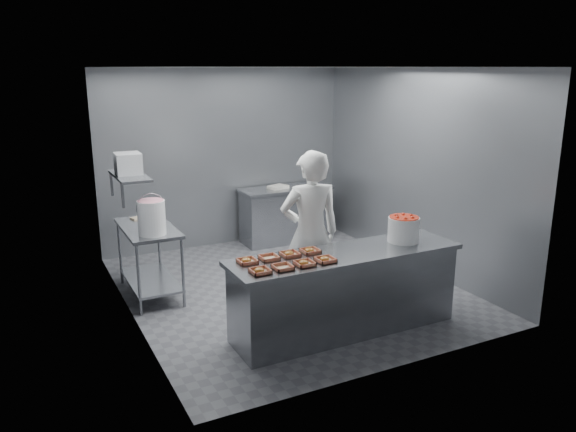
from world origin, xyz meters
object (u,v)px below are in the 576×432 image
object	(u,v)px
tray_3	(325,260)
prep_table	(149,250)
back_counter	(285,214)
tray_6	(290,254)
tray_5	(269,258)
tray_7	(310,251)
appliance	(128,163)
strawberry_tub	(404,228)
tray_2	(304,263)
service_counter	(345,291)
glaze_bucket	(151,217)
tray_1	(283,267)
tray_4	(247,261)
tray_0	(260,271)
worker	(310,234)

from	to	relation	value
tray_3	prep_table	bearing A→B (deg)	121.59
back_counter	tray_6	size ratio (longest dim) A/B	8.01
back_counter	tray_5	distance (m)	3.57
tray_7	appliance	world-z (taller)	appliance
tray_7	appliance	bearing A→B (deg)	128.59
back_counter	strawberry_tub	world-z (taller)	strawberry_tub
tray_2	tray_5	size ratio (longest dim) A/B	1.00
service_counter	glaze_bucket	distance (m)	2.40
strawberry_tub	appliance	distance (m)	3.31
tray_1	tray_5	bearing A→B (deg)	90.00
tray_7	strawberry_tub	xyz separation A→B (m)	(1.13, -0.12, 0.13)
tray_1	glaze_bucket	xyz separation A→B (m)	(-0.84, 1.74, 0.19)
tray_2	tray_3	bearing A→B (deg)	0.00
service_counter	tray_4	bearing A→B (deg)	171.62
glaze_bucket	tray_0	bearing A→B (deg)	-70.95
tray_7	tray_6	bearing A→B (deg)	180.00
back_counter	worker	size ratio (longest dim) A/B	0.78
tray_2	glaze_bucket	bearing A→B (deg)	121.83
worker	appliance	xyz separation A→B (m)	(-1.71, 1.40, 0.73)
tray_4	glaze_bucket	bearing A→B (deg)	112.88
glaze_bucket	tray_3	bearing A→B (deg)	-52.82
strawberry_tub	service_counter	bearing A→B (deg)	-177.31
tray_7	worker	xyz separation A→B (m)	(0.25, 0.44, 0.04)
tray_7	prep_table	bearing A→B (deg)	125.89
tray_4	tray_7	distance (m)	0.72
prep_table	appliance	xyz separation A→B (m)	(-0.17, 0.05, 1.10)
tray_0	tray_5	world-z (taller)	tray_0
tray_7	glaze_bucket	xyz separation A→B (m)	(-1.32, 1.43, 0.19)
prep_table	tray_3	distance (m)	2.50
service_counter	strawberry_tub	size ratio (longest dim) A/B	7.46
worker	glaze_bucket	world-z (taller)	worker
strawberry_tub	appliance	size ratio (longest dim) A/B	1.04
tray_0	worker	distance (m)	1.23
tray_4	tray_7	size ratio (longest dim) A/B	1.00
tray_6	tray_7	bearing A→B (deg)	0.00
tray_1	tray_3	size ratio (longest dim) A/B	1.00
back_counter	tray_6	world-z (taller)	tray_6
prep_table	tray_7	size ratio (longest dim) A/B	6.40
tray_5	tray_6	distance (m)	0.24
prep_table	glaze_bucket	size ratio (longest dim) A/B	2.42
tray_2	tray_3	distance (m)	0.24
prep_table	tray_3	size ratio (longest dim) A/B	6.40
tray_3	strawberry_tub	xyz separation A→B (m)	(1.13, 0.19, 0.13)
tray_2	worker	bearing A→B (deg)	57.37
tray_0	tray_3	xyz separation A→B (m)	(0.72, 0.00, 0.00)
tray_2	tray_6	xyz separation A→B (m)	(0.00, 0.32, 0.00)
worker	appliance	size ratio (longest dim) A/B	5.75
glaze_bucket	appliance	bearing A→B (deg)	109.38
tray_1	tray_6	size ratio (longest dim) A/B	1.00
tray_0	tray_6	distance (m)	0.57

